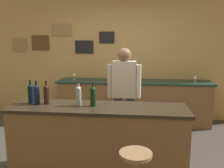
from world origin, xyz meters
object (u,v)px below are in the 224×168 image
wine_bottle_b (37,94)px  wine_glass_b (195,77)px  wine_bottle_d (79,95)px  wine_bottle_e (93,95)px  wine_glass_a (74,74)px  bartender (124,92)px  wine_bottle_a (31,93)px  wine_bottle_c (46,94)px

wine_bottle_b → wine_glass_b: bearing=39.2°
wine_bottle_d → wine_glass_b: size_ratio=1.97×
wine_bottle_e → wine_glass_a: (-0.81, 2.11, -0.05)m
wine_bottle_d → wine_bottle_e: bearing=-2.3°
wine_bottle_d → wine_glass_a: 2.20m
bartender → wine_bottle_a: size_ratio=5.29×
bartender → wine_bottle_e: (-0.34, -0.78, 0.12)m
wine_bottle_a → wine_bottle_d: same height
wine_bottle_a → wine_bottle_c: same height
bartender → wine_bottle_c: bartender is taller
wine_bottle_a → wine_bottle_e: size_ratio=1.00×
wine_bottle_d → bartender: bearing=55.5°
wine_bottle_a → wine_bottle_b: same height
wine_bottle_a → bartender: bearing=31.7°
wine_bottle_c → wine_glass_a: (-0.20, 2.08, -0.05)m
bartender → wine_bottle_d: size_ratio=5.29×
bartender → wine_bottle_a: bearing=-148.3°
wine_bottle_a → wine_bottle_e: bearing=-3.4°
wine_bottle_b → wine_glass_b: wine_bottle_b is taller
wine_bottle_c → wine_glass_b: size_ratio=1.97×
wine_bottle_c → wine_bottle_d: 0.43m
wine_bottle_c → wine_glass_a: 2.09m
wine_bottle_c → wine_bottle_e: same height
wine_glass_b → wine_glass_a: bearing=176.9°
wine_bottle_a → wine_glass_b: (2.52, 1.93, -0.05)m
wine_glass_b → wine_bottle_b: bearing=-140.8°
wine_bottle_c → wine_bottle_b: bearing=-164.7°
wine_bottle_b → wine_glass_a: 2.11m
wine_bottle_b → wine_bottle_c: bearing=15.3°
wine_bottle_c → wine_glass_a: wine_bottle_c is taller
wine_bottle_d → wine_bottle_e: (0.19, -0.01, 0.00)m
wine_glass_a → wine_glass_b: bearing=-3.1°
wine_bottle_a → wine_bottle_b: 0.11m
bartender → wine_bottle_d: 0.94m
wine_bottle_b → wine_glass_a: (-0.08, 2.11, -0.05)m
wine_bottle_a → wine_bottle_d: (0.65, -0.04, 0.00)m
wine_bottle_d → wine_glass_b: wine_bottle_d is taller
wine_bottle_b → wine_bottle_e: 0.73m
wine_bottle_a → wine_bottle_d: size_ratio=1.00×
wine_bottle_e → wine_glass_b: size_ratio=1.97×
wine_bottle_b → wine_glass_b: size_ratio=1.97×
wine_bottle_b → wine_bottle_c: 0.12m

